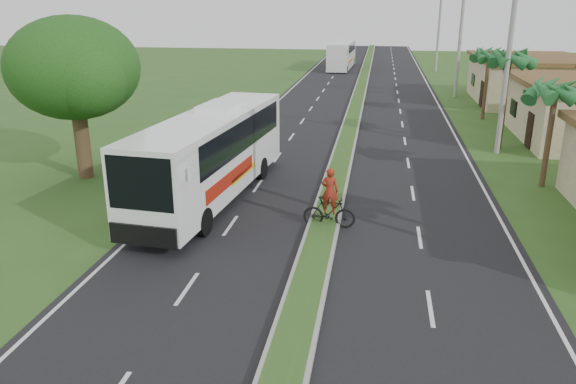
# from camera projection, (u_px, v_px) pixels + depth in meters

# --- Properties ---
(ground) EXTENTS (180.00, 180.00, 0.00)m
(ground) POSITION_uv_depth(u_px,v_px,m) (305.00, 299.00, 16.01)
(ground) COLOR #31511D
(ground) RESTS_ON ground
(road_asphalt) EXTENTS (14.00, 160.00, 0.02)m
(road_asphalt) POSITION_uv_depth(u_px,v_px,m) (347.00, 139.00, 34.71)
(road_asphalt) COLOR black
(road_asphalt) RESTS_ON ground
(median_strip) EXTENTS (1.20, 160.00, 0.18)m
(median_strip) POSITION_uv_depth(u_px,v_px,m) (347.00, 138.00, 34.68)
(median_strip) COLOR gray
(median_strip) RESTS_ON ground
(lane_edge_left) EXTENTS (0.12, 160.00, 0.01)m
(lane_edge_left) POSITION_uv_depth(u_px,v_px,m) (242.00, 135.00, 35.72)
(lane_edge_left) COLOR silver
(lane_edge_left) RESTS_ON ground
(lane_edge_right) EXTENTS (0.12, 160.00, 0.01)m
(lane_edge_right) POSITION_uv_depth(u_px,v_px,m) (459.00, 143.00, 33.69)
(lane_edge_right) COLOR silver
(lane_edge_right) RESTS_ON ground
(shop_far) EXTENTS (8.60, 11.60, 3.82)m
(shop_far) POSITION_uv_depth(u_px,v_px,m) (527.00, 79.00, 46.93)
(shop_far) COLOR tan
(shop_far) RESTS_ON ground
(palm_verge_b) EXTENTS (2.40, 2.40, 5.05)m
(palm_verge_b) POSITION_uv_depth(u_px,v_px,m) (556.00, 91.00, 24.41)
(palm_verge_b) COLOR #473321
(palm_verge_b) RESTS_ON ground
(palm_verge_c) EXTENTS (2.40, 2.40, 5.85)m
(palm_verge_c) POSITION_uv_depth(u_px,v_px,m) (510.00, 58.00, 30.80)
(palm_verge_c) COLOR #473321
(palm_verge_c) RESTS_ON ground
(palm_verge_d) EXTENTS (2.40, 2.40, 5.25)m
(palm_verge_d) POSITION_uv_depth(u_px,v_px,m) (489.00, 55.00, 39.33)
(palm_verge_d) COLOR #473321
(palm_verge_d) RESTS_ON ground
(shade_tree) EXTENTS (6.30, 6.00, 7.54)m
(shade_tree) POSITION_uv_depth(u_px,v_px,m) (72.00, 72.00, 25.60)
(shade_tree) COLOR #473321
(shade_tree) RESTS_ON ground
(utility_pole_b) EXTENTS (3.20, 0.28, 12.00)m
(utility_pole_b) POSITION_uv_depth(u_px,v_px,m) (510.00, 38.00, 29.55)
(utility_pole_b) COLOR gray
(utility_pole_b) RESTS_ON ground
(utility_pole_c) EXTENTS (1.60, 0.28, 11.00)m
(utility_pole_c) POSITION_uv_depth(u_px,v_px,m) (461.00, 31.00, 48.44)
(utility_pole_c) COLOR gray
(utility_pole_c) RESTS_ON ground
(utility_pole_d) EXTENTS (1.60, 0.28, 10.50)m
(utility_pole_d) POSITION_uv_depth(u_px,v_px,m) (439.00, 26.00, 67.22)
(utility_pole_d) COLOR gray
(utility_pole_d) RESTS_ON ground
(coach_bus_main) EXTENTS (3.64, 12.36, 3.94)m
(coach_bus_main) POSITION_uv_depth(u_px,v_px,m) (212.00, 150.00, 23.52)
(coach_bus_main) COLOR white
(coach_bus_main) RESTS_ON ground
(coach_bus_far) EXTENTS (2.91, 11.48, 3.32)m
(coach_bus_far) POSITION_uv_depth(u_px,v_px,m) (342.00, 54.00, 71.36)
(coach_bus_far) COLOR white
(coach_bus_far) RESTS_ON ground
(motorcyclist) EXTENTS (1.98, 0.64, 2.32)m
(motorcyclist) POSITION_uv_depth(u_px,v_px,m) (329.00, 207.00, 20.85)
(motorcyclist) COLOR black
(motorcyclist) RESTS_ON ground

